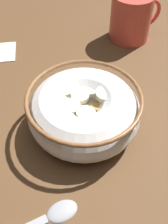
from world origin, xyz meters
TOP-DOWN VIEW (x-y plane):
  - ground_plane at (0.00, 0.00)cm, footprint 103.54×103.54cm
  - cereal_bowl at (-0.00, 0.02)cm, footprint 16.34×16.34cm
  - spoon at (-9.73, -11.15)cm, footprint 13.22×2.77cm
  - coffee_mug at (18.35, 17.87)cm, footprint 11.14×8.15cm

SIDE VIEW (x-z plane):
  - ground_plane at x=0.00cm, z-range -2.00..0.00cm
  - spoon at x=-9.73cm, z-range -0.06..0.74cm
  - cereal_bowl at x=0.00cm, z-range 0.24..6.52cm
  - coffee_mug at x=18.35cm, z-range 0.00..9.24cm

